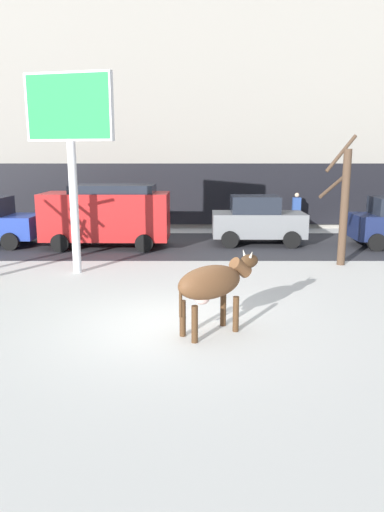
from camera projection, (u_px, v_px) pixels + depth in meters
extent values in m
plane|color=silver|center=(173.00, 326.00, 9.50)|extent=(120.00, 120.00, 0.00)
cube|color=#333338|center=(183.00, 245.00, 18.07)|extent=(60.00, 5.60, 0.01)
cube|color=gray|center=(186.00, 92.00, 23.82)|extent=(44.00, 6.00, 13.00)
cube|color=black|center=(185.00, 194.00, 21.86)|extent=(43.12, 0.10, 2.80)
ellipsoid|color=brown|center=(211.00, 282.00, 8.88)|extent=(1.49, 1.30, 0.64)
cylinder|color=#472D19|center=(225.00, 309.00, 9.45)|extent=(0.12, 0.12, 0.70)
cylinder|color=#472D19|center=(237.00, 314.00, 9.14)|extent=(0.12, 0.12, 0.70)
cylinder|color=#472D19|center=(184.00, 318.00, 8.90)|extent=(0.12, 0.12, 0.70)
cylinder|color=#472D19|center=(196.00, 324.00, 8.59)|extent=(0.12, 0.12, 0.70)
cylinder|color=brown|center=(242.00, 268.00, 9.26)|extent=(0.54, 0.49, 0.44)
ellipsoid|color=#472D19|center=(250.00, 261.00, 9.36)|extent=(0.50, 0.45, 0.28)
cone|color=beige|center=(245.00, 253.00, 9.40)|extent=(0.11, 0.13, 0.15)
cone|color=beige|center=(253.00, 255.00, 9.22)|extent=(0.11, 0.13, 0.15)
cylinder|color=#472D19|center=(182.00, 301.00, 8.56)|extent=(0.06, 0.06, 0.60)
ellipsoid|color=beige|center=(204.00, 299.00, 8.84)|extent=(0.37, 0.36, 0.20)
cylinder|color=silver|center=(76.00, 208.00, 13.46)|extent=(0.24, 0.24, 3.80)
cube|color=silver|center=(71.00, 107.00, 12.89)|extent=(2.50, 0.75, 1.82)
cube|color=green|center=(70.00, 107.00, 12.86)|extent=(2.38, 0.68, 1.70)
cylinder|color=black|center=(29.00, 233.00, 18.78)|extent=(0.64, 0.23, 0.64)
cylinder|color=black|center=(12.00, 241.00, 17.06)|extent=(0.64, 0.23, 0.64)
cube|color=red|center=(108.00, 216.00, 17.48)|extent=(4.63, 1.98, 1.70)
cube|color=#1E232D|center=(115.00, 189.00, 17.27)|extent=(3.03, 1.72, 0.30)
cylinder|color=black|center=(151.00, 234.00, 18.56)|extent=(0.64, 0.23, 0.64)
cylinder|color=black|center=(146.00, 243.00, 16.70)|extent=(0.64, 0.23, 0.64)
cylinder|color=black|center=(76.00, 234.00, 18.62)|extent=(0.64, 0.23, 0.64)
cylinder|color=black|center=(62.00, 243.00, 16.76)|extent=(0.64, 0.23, 0.64)
cube|color=slate|center=(260.00, 224.00, 18.13)|extent=(3.53, 1.76, 0.90)
cube|color=#1E232D|center=(256.00, 204.00, 17.97)|extent=(1.83, 1.53, 0.64)
cylinder|color=black|center=(285.00, 232.00, 19.03)|extent=(0.64, 0.23, 0.64)
cylinder|color=black|center=(293.00, 240.00, 17.37)|extent=(0.64, 0.23, 0.64)
cylinder|color=black|center=(229.00, 232.00, 19.08)|extent=(0.64, 0.23, 0.64)
cylinder|color=black|center=(231.00, 240.00, 17.41)|extent=(0.64, 0.23, 0.64)
cylinder|color=black|center=(363.00, 235.00, 18.49)|extent=(0.64, 0.23, 0.64)
cylinder|color=black|center=(378.00, 243.00, 16.83)|extent=(0.64, 0.23, 0.64)
cylinder|color=#282833|center=(297.00, 222.00, 21.28)|extent=(0.24, 0.24, 0.88)
cube|color=#2D4C93|center=(298.00, 205.00, 21.12)|extent=(0.36, 0.22, 0.64)
sphere|color=beige|center=(299.00, 195.00, 21.04)|extent=(0.20, 0.20, 0.20)
cylinder|color=#4C3828|center=(346.00, 208.00, 14.45)|extent=(0.24, 0.24, 3.55)
cylinder|color=#4C3828|center=(343.00, 154.00, 14.54)|extent=(0.98, 0.27, 1.16)
cylinder|color=#4C3828|center=(334.00, 187.00, 14.76)|extent=(0.99, 0.67, 0.71)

